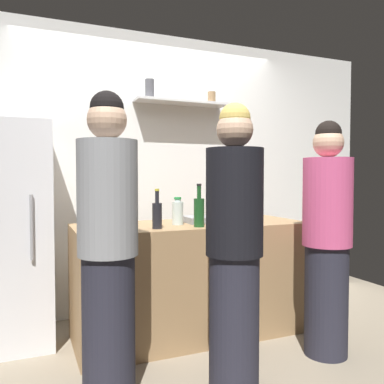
# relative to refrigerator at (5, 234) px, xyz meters

# --- Properties ---
(ground_plane) EXTENTS (5.28, 5.28, 0.00)m
(ground_plane) POSITION_rel_refrigerator_xyz_m (1.28, -0.85, -0.83)
(ground_plane) COLOR gray
(back_wall_assembly) EXTENTS (4.80, 0.32, 2.60)m
(back_wall_assembly) POSITION_rel_refrigerator_xyz_m (1.28, 0.40, 0.47)
(back_wall_assembly) COLOR white
(back_wall_assembly) RESTS_ON ground
(refrigerator) EXTENTS (0.66, 0.68, 1.67)m
(refrigerator) POSITION_rel_refrigerator_xyz_m (0.00, 0.00, 0.00)
(refrigerator) COLOR white
(refrigerator) RESTS_ON ground
(counter) EXTENTS (1.84, 0.71, 0.89)m
(counter) POSITION_rel_refrigerator_xyz_m (1.37, -0.35, -0.39)
(counter) COLOR #9E7A51
(counter) RESTS_ON ground
(baking_pan) EXTENTS (0.34, 0.24, 0.05)m
(baking_pan) POSITION_rel_refrigerator_xyz_m (1.50, -0.33, 0.08)
(baking_pan) COLOR gray
(baking_pan) RESTS_ON counter
(utensil_holder) EXTENTS (0.11, 0.11, 0.22)m
(utensil_holder) POSITION_rel_refrigerator_xyz_m (0.76, -0.55, 0.11)
(utensil_holder) COLOR #B2B2B7
(utensil_holder) RESTS_ON counter
(wine_bottle_dark_glass) EXTENTS (0.07, 0.07, 0.29)m
(wine_bottle_dark_glass) POSITION_rel_refrigerator_xyz_m (1.01, -0.56, 0.16)
(wine_bottle_dark_glass) COLOR black
(wine_bottle_dark_glass) RESTS_ON counter
(wine_bottle_green_glass) EXTENTS (0.08, 0.08, 0.32)m
(wine_bottle_green_glass) POSITION_rel_refrigerator_xyz_m (1.33, -0.58, 0.18)
(wine_bottle_green_glass) COLOR #19471E
(wine_bottle_green_glass) RESTS_ON counter
(wine_bottle_amber_glass) EXTENTS (0.07, 0.07, 0.28)m
(wine_bottle_amber_glass) POSITION_rel_refrigerator_xyz_m (1.73, -0.39, 0.16)
(wine_bottle_amber_glass) COLOR #472814
(wine_bottle_amber_glass) RESTS_ON counter
(water_bottle_plastic) EXTENTS (0.09, 0.09, 0.21)m
(water_bottle_plastic) POSITION_rel_refrigerator_xyz_m (1.23, -0.39, 0.15)
(water_bottle_plastic) COLOR silver
(water_bottle_plastic) RESTS_ON counter
(person_blonde) EXTENTS (0.34, 0.34, 1.70)m
(person_blonde) POSITION_rel_refrigerator_xyz_m (1.29, -1.21, 0.01)
(person_blonde) COLOR #262633
(person_blonde) RESTS_ON ground
(person_grey_hoodie) EXTENTS (0.34, 0.34, 1.74)m
(person_grey_hoodie) POSITION_rel_refrigerator_xyz_m (0.57, -1.03, 0.04)
(person_grey_hoodie) COLOR #262633
(person_grey_hoodie) RESTS_ON ground
(person_pink_top) EXTENTS (0.34, 0.34, 1.65)m
(person_pink_top) POSITION_rel_refrigerator_xyz_m (2.10, -1.07, -0.02)
(person_pink_top) COLOR #262633
(person_pink_top) RESTS_ON ground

